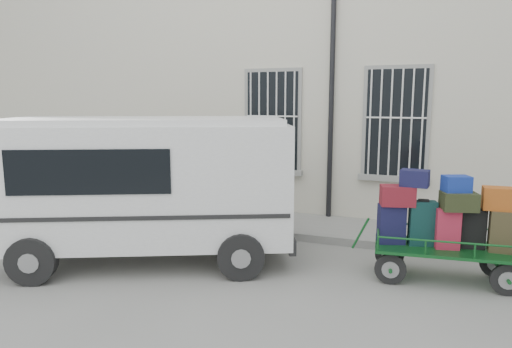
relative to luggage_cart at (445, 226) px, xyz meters
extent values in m
plane|color=slate|center=(-3.26, -0.23, -0.86)|extent=(80.00, 80.00, 0.00)
cube|color=beige|center=(-3.26, 5.27, 2.14)|extent=(24.00, 5.00, 6.00)
cylinder|color=black|center=(-2.31, 2.69, 1.94)|extent=(0.11, 0.11, 5.60)
cube|color=black|center=(-3.66, 2.75, 1.39)|extent=(1.20, 0.08, 2.20)
cube|color=gray|center=(-3.66, 2.73, 0.23)|extent=(1.45, 0.22, 0.12)
cube|color=black|center=(-0.96, 2.75, 1.39)|extent=(1.20, 0.08, 2.20)
cube|color=gray|center=(-0.96, 2.73, 0.23)|extent=(1.45, 0.22, 0.12)
cube|color=gray|center=(-3.26, 1.97, -0.79)|extent=(24.00, 1.70, 0.15)
cylinder|color=black|center=(-0.72, -0.43, -0.63)|extent=(0.47, 0.10, 0.46)
cylinder|color=gray|center=(-0.72, -0.43, -0.63)|extent=(0.26, 0.11, 0.25)
cylinder|color=black|center=(-0.79, 0.28, -0.63)|extent=(0.47, 0.10, 0.46)
cylinder|color=gray|center=(-0.79, 0.28, -0.63)|extent=(0.26, 0.11, 0.25)
cylinder|color=black|center=(0.84, -0.27, -0.63)|extent=(0.47, 0.10, 0.46)
cylinder|color=gray|center=(0.84, -0.27, -0.63)|extent=(0.26, 0.11, 0.25)
cylinder|color=black|center=(0.77, 0.43, -0.63)|extent=(0.47, 0.10, 0.46)
cylinder|color=gray|center=(0.77, 0.43, -0.63)|extent=(0.26, 0.11, 0.25)
cube|color=#124F1F|center=(0.03, 0.00, -0.35)|extent=(2.12, 1.12, 0.05)
cylinder|color=#124F1F|center=(-1.22, -0.12, -0.21)|extent=(0.27, 0.06, 0.52)
cube|color=black|center=(-0.76, -0.07, -0.03)|extent=(0.45, 0.37, 0.60)
cube|color=black|center=(-0.76, -0.07, 0.28)|extent=(0.17, 0.15, 0.03)
cube|color=black|center=(-0.32, -0.02, 0.01)|extent=(0.42, 0.29, 0.68)
cube|color=black|center=(-0.32, -0.02, 0.37)|extent=(0.16, 0.12, 0.03)
cube|color=maroon|center=(0.03, -0.05, -0.03)|extent=(0.38, 0.28, 0.60)
cube|color=black|center=(0.03, -0.05, 0.29)|extent=(0.15, 0.12, 0.03)
cube|color=black|center=(0.38, 0.13, -0.04)|extent=(0.38, 0.29, 0.59)
cube|color=black|center=(0.38, 0.13, 0.27)|extent=(0.15, 0.13, 0.03)
cube|color=#312C18|center=(0.80, 0.06, -0.02)|extent=(0.40, 0.25, 0.61)
cube|color=black|center=(0.80, 0.06, 0.29)|extent=(0.17, 0.14, 0.03)
cube|color=maroon|center=(-0.69, -0.07, 0.42)|extent=(0.56, 0.42, 0.30)
cube|color=black|center=(0.17, -0.04, 0.39)|extent=(0.56, 0.45, 0.27)
cube|color=#95351B|center=(0.69, 0.10, 0.45)|extent=(0.42, 0.29, 0.33)
cube|color=black|center=(-0.46, -0.05, 0.70)|extent=(0.43, 0.31, 0.25)
cube|color=#152196|center=(0.12, 0.01, 0.64)|extent=(0.44, 0.39, 0.23)
cube|color=white|center=(-4.70, -0.77, 0.51)|extent=(5.12, 3.79, 1.92)
cube|color=white|center=(-4.70, -0.77, 1.51)|extent=(4.86, 3.56, 0.11)
cube|color=black|center=(-6.82, -1.74, 0.88)|extent=(0.91, 1.69, 0.81)
cube|color=black|center=(-4.86, -1.97, 0.83)|extent=(2.16, 1.01, 0.66)
cube|color=black|center=(-2.55, 0.20, 0.83)|extent=(0.66, 1.38, 0.59)
cube|color=black|center=(-2.56, 0.20, -0.40)|extent=(0.91, 1.84, 0.24)
cube|color=white|center=(-2.52, 0.22, -0.16)|extent=(0.21, 0.42, 0.13)
cylinder|color=black|center=(-5.70, -2.31, -0.50)|extent=(0.76, 0.51, 0.73)
cylinder|color=black|center=(-6.51, -0.52, -0.50)|extent=(0.76, 0.51, 0.73)
cylinder|color=black|center=(-2.88, -1.03, -0.50)|extent=(0.76, 0.51, 0.73)
cylinder|color=black|center=(-3.69, 0.76, -0.50)|extent=(0.76, 0.51, 0.73)
camera|label=1|loc=(-0.30, -7.17, 1.84)|focal=32.00mm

